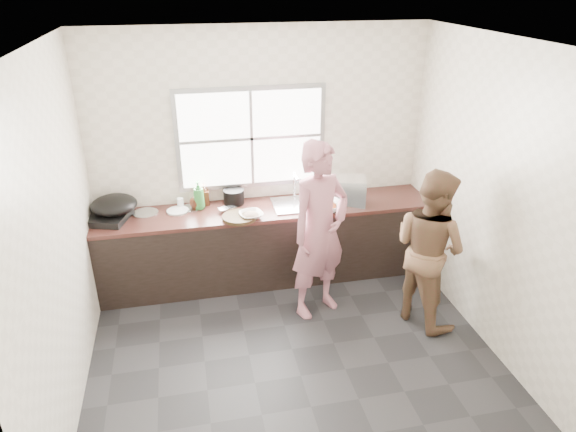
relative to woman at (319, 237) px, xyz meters
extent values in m
cube|color=#252527|center=(-0.39, -0.57, -0.84)|extent=(3.60, 3.20, 0.01)
cube|color=silver|center=(-0.39, -0.57, 1.87)|extent=(3.60, 3.20, 0.01)
cube|color=silver|center=(-0.39, 1.04, 0.51)|extent=(3.60, 0.01, 2.70)
cube|color=beige|center=(-2.20, -0.57, 0.51)|extent=(0.01, 3.20, 2.70)
cube|color=silver|center=(1.41, -0.57, 0.51)|extent=(0.01, 3.20, 2.70)
cube|color=beige|center=(-0.39, -2.17, 0.51)|extent=(3.60, 0.01, 2.70)
cube|color=black|center=(-0.39, 0.72, -0.43)|extent=(3.60, 0.62, 0.82)
cube|color=#3D1E19|center=(-0.39, 0.72, 0.00)|extent=(3.60, 0.64, 0.04)
cube|color=silver|center=(-0.04, 0.72, 0.03)|extent=(0.55, 0.45, 0.02)
cylinder|color=silver|center=(-0.04, 0.92, 0.17)|extent=(0.02, 0.02, 0.30)
cube|color=#9EA0A5|center=(-0.49, 1.02, 0.71)|extent=(1.60, 0.05, 1.10)
cube|color=white|center=(-0.49, 1.00, 0.71)|extent=(1.50, 0.01, 1.00)
imported|color=#C07382|center=(0.00, 0.00, 0.00)|extent=(0.73, 0.62, 1.68)
imported|color=brown|center=(0.98, -0.34, -0.05)|extent=(0.85, 0.94, 1.57)
cylinder|color=#2F2312|center=(-0.71, 0.51, 0.04)|extent=(0.43, 0.43, 0.04)
cube|color=silver|center=(-0.81, 0.71, 0.06)|extent=(0.20, 0.14, 0.01)
imported|color=silver|center=(-0.59, 0.51, 0.05)|extent=(0.28, 0.28, 0.06)
imported|color=silver|center=(0.25, 0.51, 0.05)|extent=(0.26, 0.26, 0.07)
imported|color=silver|center=(0.32, 0.61, 0.05)|extent=(0.22, 0.22, 0.06)
cylinder|color=black|center=(-0.72, 0.90, 0.10)|extent=(0.29, 0.29, 0.16)
cylinder|color=silver|center=(-1.33, 0.82, 0.03)|extent=(0.25, 0.25, 0.02)
imported|color=#2B8335|center=(-1.10, 0.85, 0.18)|extent=(0.16, 0.16, 0.31)
imported|color=#4D2413|center=(-1.04, 0.95, 0.13)|extent=(0.10, 0.10, 0.22)
imported|color=#3E1C0F|center=(-1.13, 0.87, 0.11)|extent=(0.15, 0.15, 0.17)
cylinder|color=white|center=(-1.29, 0.94, 0.07)|extent=(0.09, 0.09, 0.10)
cube|color=black|center=(-2.04, 0.77, 0.05)|extent=(0.55, 0.55, 0.07)
ellipsoid|color=black|center=(-1.95, 0.80, 0.17)|extent=(0.49, 0.49, 0.17)
cube|color=white|center=(0.47, 0.63, 0.17)|extent=(0.48, 0.40, 0.31)
cylinder|color=silver|center=(-1.66, 0.84, 0.03)|extent=(0.35, 0.35, 0.01)
cylinder|color=#BABEC1|center=(-1.20, 0.86, 0.03)|extent=(0.29, 0.29, 0.01)
camera|label=1|loc=(-1.21, -4.22, 2.31)|focal=32.00mm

